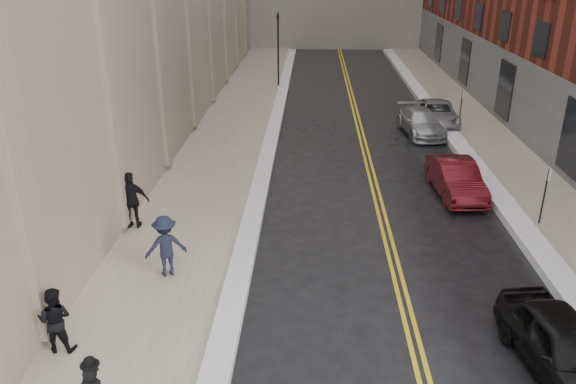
# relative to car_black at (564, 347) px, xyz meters

# --- Properties ---
(ground) EXTENTS (160.00, 160.00, 0.00)m
(ground) POSITION_rel_car_black_xyz_m (-5.61, -0.41, -0.71)
(ground) COLOR black
(ground) RESTS_ON ground
(sidewalk_left) EXTENTS (4.00, 64.00, 0.15)m
(sidewalk_left) POSITION_rel_car_black_xyz_m (-10.11, 15.59, -0.64)
(sidewalk_left) COLOR gray
(sidewalk_left) RESTS_ON ground
(sidewalk_right) EXTENTS (3.00, 64.00, 0.15)m
(sidewalk_right) POSITION_rel_car_black_xyz_m (3.39, 15.59, -0.64)
(sidewalk_right) COLOR gray
(sidewalk_right) RESTS_ON ground
(lane_stripe_a) EXTENTS (0.12, 64.00, 0.01)m
(lane_stripe_a) POSITION_rel_car_black_xyz_m (-3.23, 15.59, -0.71)
(lane_stripe_a) COLOR gold
(lane_stripe_a) RESTS_ON ground
(lane_stripe_b) EXTENTS (0.12, 64.00, 0.01)m
(lane_stripe_b) POSITION_rel_car_black_xyz_m (-2.99, 15.59, -0.71)
(lane_stripe_b) COLOR gold
(lane_stripe_b) RESTS_ON ground
(snow_ridge_left) EXTENTS (0.70, 60.80, 0.26)m
(snow_ridge_left) POSITION_rel_car_black_xyz_m (-7.81, 15.59, -0.58)
(snow_ridge_left) COLOR white
(snow_ridge_left) RESTS_ON ground
(snow_ridge_right) EXTENTS (0.85, 60.80, 0.30)m
(snow_ridge_right) POSITION_rel_car_black_xyz_m (1.54, 15.59, -0.56)
(snow_ridge_right) COLOR white
(snow_ridge_right) RESTS_ON ground
(traffic_signal) EXTENTS (0.18, 0.15, 5.20)m
(traffic_signal) POSITION_rel_car_black_xyz_m (-8.21, 29.59, 2.37)
(traffic_signal) COLOR black
(traffic_signal) RESTS_ON ground
(parking_sign_near) EXTENTS (0.06, 0.35, 2.23)m
(parking_sign_near) POSITION_rel_car_black_xyz_m (2.29, 7.59, 0.65)
(parking_sign_near) COLOR black
(parking_sign_near) RESTS_ON ground
(parking_sign_far) EXTENTS (0.06, 0.35, 2.23)m
(parking_sign_far) POSITION_rel_car_black_xyz_m (2.29, 19.59, 0.65)
(parking_sign_far) COLOR black
(parking_sign_far) RESTS_ON ground
(car_black) EXTENTS (2.24, 4.36, 1.42)m
(car_black) POSITION_rel_car_black_xyz_m (0.00, 0.00, 0.00)
(car_black) COLOR black
(car_black) RESTS_ON ground
(car_maroon) EXTENTS (1.73, 4.30, 1.39)m
(car_maroon) POSITION_rel_car_black_xyz_m (-0.02, 10.39, -0.01)
(car_maroon) COLOR #4E0D13
(car_maroon) RESTS_ON ground
(car_silver_near) EXTENTS (2.31, 4.62, 1.29)m
(car_silver_near) POSITION_rel_car_black_xyz_m (0.04, 18.66, -0.07)
(car_silver_near) COLOR #9FA3A7
(car_silver_near) RESTS_ON ground
(car_silver_far) EXTENTS (2.50, 4.89, 1.32)m
(car_silver_far) POSITION_rel_car_black_xyz_m (1.19, 20.44, -0.05)
(car_silver_far) COLOR #A0A2A8
(car_silver_far) RESTS_ON ground
(pedestrian_a) EXTENTS (0.82, 0.65, 1.66)m
(pedestrian_a) POSITION_rel_car_black_xyz_m (-11.66, 0.15, 0.27)
(pedestrian_a) COLOR black
(pedestrian_a) RESTS_ON sidewalk_left
(pedestrian_b) EXTENTS (1.38, 1.10, 1.87)m
(pedestrian_b) POSITION_rel_car_black_xyz_m (-9.91, 3.65, 0.37)
(pedestrian_b) COLOR black
(pedestrian_b) RESTS_ON sidewalk_left
(pedestrian_c) EXTENTS (1.19, 0.52, 2.01)m
(pedestrian_c) POSITION_rel_car_black_xyz_m (-11.81, 6.67, 0.45)
(pedestrian_c) COLOR black
(pedestrian_c) RESTS_ON sidewalk_left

